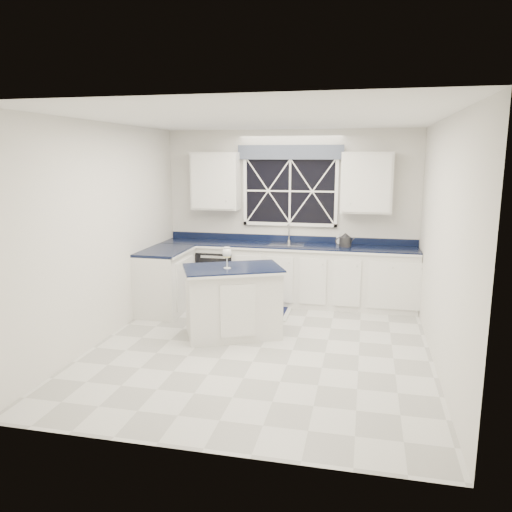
% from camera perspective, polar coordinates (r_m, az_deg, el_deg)
% --- Properties ---
extents(ground, '(4.50, 4.50, 0.00)m').
position_cam_1_polar(ground, '(6.17, 0.55, -10.41)').
color(ground, silver).
rests_on(ground, ground).
extents(back_wall, '(4.00, 0.10, 2.70)m').
position_cam_1_polar(back_wall, '(8.01, 3.91, 4.57)').
color(back_wall, silver).
rests_on(back_wall, ground).
extents(base_cabinets, '(3.99, 1.60, 0.90)m').
position_cam_1_polar(base_cabinets, '(7.77, 0.89, -2.35)').
color(base_cabinets, silver).
rests_on(base_cabinets, ground).
extents(countertop, '(3.98, 0.64, 0.04)m').
position_cam_1_polar(countertop, '(7.78, 3.54, 1.17)').
color(countertop, black).
rests_on(countertop, base_cabinets).
extents(dishwasher, '(0.60, 0.58, 0.82)m').
position_cam_1_polar(dishwasher, '(8.12, -4.20, -2.08)').
color(dishwasher, black).
rests_on(dishwasher, ground).
extents(window, '(1.65, 0.09, 1.26)m').
position_cam_1_polar(window, '(7.92, 3.91, 7.99)').
color(window, black).
rests_on(window, ground).
extents(upper_cabinets, '(3.10, 0.34, 0.90)m').
position_cam_1_polar(upper_cabinets, '(7.79, 3.78, 8.45)').
color(upper_cabinets, silver).
rests_on(upper_cabinets, ground).
extents(faucet, '(0.05, 0.20, 0.30)m').
position_cam_1_polar(faucet, '(7.94, 3.77, 2.68)').
color(faucet, '#AFAFB2').
rests_on(faucet, countertop).
extents(island, '(1.41, 1.18, 0.91)m').
position_cam_1_polar(island, '(6.45, -2.65, -5.19)').
color(island, silver).
rests_on(island, ground).
extents(rug, '(1.19, 0.73, 0.02)m').
position_cam_1_polar(rug, '(7.50, -0.67, -6.34)').
color(rug, '#BBBBB6').
rests_on(rug, ground).
extents(kettle, '(0.29, 0.23, 0.21)m').
position_cam_1_polar(kettle, '(7.67, 10.15, 1.77)').
color(kettle, '#2B2B2D').
rests_on(kettle, countertop).
extents(wine_glass, '(0.11, 0.11, 0.27)m').
position_cam_1_polar(wine_glass, '(6.23, -3.35, 0.26)').
color(wine_glass, silver).
rests_on(wine_glass, island).
extents(soap_bottle, '(0.09, 0.09, 0.17)m').
position_cam_1_polar(soap_bottle, '(7.89, 9.45, 1.97)').
color(soap_bottle, silver).
rests_on(soap_bottle, countertop).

